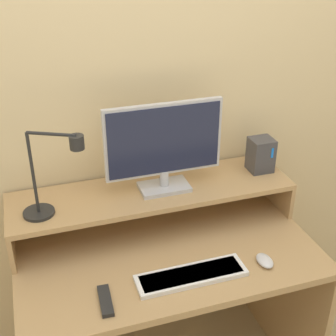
% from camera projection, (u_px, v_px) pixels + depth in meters
% --- Properties ---
extents(wall_back, '(6.00, 0.05, 2.50)m').
position_uv_depth(wall_back, '(138.00, 94.00, 1.92)').
color(wall_back, beige).
rests_on(wall_back, ground_plane).
extents(desk, '(1.17, 0.68, 0.73)m').
position_uv_depth(desk, '(166.00, 290.00, 1.95)').
color(desk, tan).
rests_on(desk, ground_plane).
extents(monitor_shelf, '(1.17, 0.31, 0.17)m').
position_uv_depth(monitor_shelf, '(152.00, 195.00, 1.94)').
color(monitor_shelf, tan).
rests_on(monitor_shelf, desk).
extents(monitor, '(0.48, 0.13, 0.37)m').
position_uv_depth(monitor, '(164.00, 145.00, 1.84)').
color(monitor, '#BCBCC1').
rests_on(monitor, monitor_shelf).
extents(desk_lamp, '(0.24, 0.16, 0.34)m').
position_uv_depth(desk_lamp, '(52.00, 179.00, 1.68)').
color(desk_lamp, black).
rests_on(desk_lamp, monitor_shelf).
extents(router_dock, '(0.10, 0.10, 0.15)m').
position_uv_depth(router_dock, '(261.00, 155.00, 2.04)').
color(router_dock, '#3D3D42').
rests_on(router_dock, monitor_shelf).
extents(keyboard, '(0.41, 0.12, 0.02)m').
position_uv_depth(keyboard, '(191.00, 275.00, 1.70)').
color(keyboard, white).
rests_on(keyboard, desk).
extents(mouse, '(0.06, 0.09, 0.03)m').
position_uv_depth(mouse, '(265.00, 261.00, 1.77)').
color(mouse, silver).
rests_on(mouse, desk).
extents(remote_control, '(0.05, 0.15, 0.02)m').
position_uv_depth(remote_control, '(105.00, 301.00, 1.59)').
color(remote_control, black).
rests_on(remote_control, desk).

